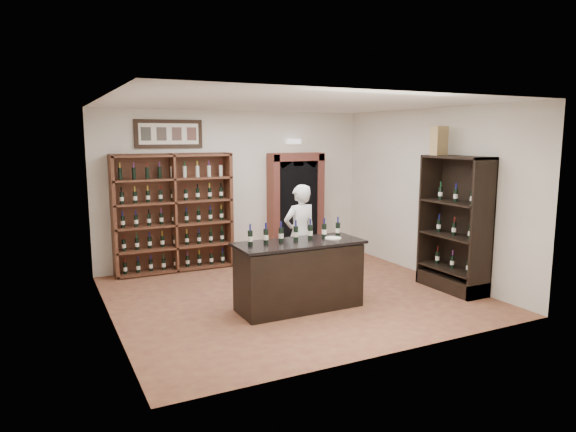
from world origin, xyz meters
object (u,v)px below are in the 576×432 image
object	(u,v)px
wine_shelf	(173,213)
wine_crate	(439,141)
tasting_counter	(299,276)
shopkeeper	(300,234)
side_cabinet	(455,245)
counter_bottle_0	(250,238)

from	to	relation	value
wine_shelf	wine_crate	size ratio (longest dim) A/B	4.62
tasting_counter	shopkeeper	distance (m)	1.37
shopkeeper	wine_crate	xyz separation A→B (m)	(2.03, -1.06, 1.58)
tasting_counter	shopkeeper	world-z (taller)	shopkeeper
shopkeeper	wine_shelf	bearing A→B (deg)	-51.38
side_cabinet	wine_crate	world-z (taller)	wine_crate
wine_crate	side_cabinet	bearing A→B (deg)	-96.97
side_cabinet	shopkeeper	bearing A→B (deg)	145.18
wine_shelf	tasting_counter	distance (m)	3.19
tasting_counter	counter_bottle_0	xyz separation A→B (m)	(-0.72, 0.10, 0.61)
side_cabinet	tasting_counter	bearing A→B (deg)	173.72
wine_shelf	shopkeeper	distance (m)	2.49
tasting_counter	counter_bottle_0	world-z (taller)	counter_bottle_0
tasting_counter	wine_crate	size ratio (longest dim) A/B	3.95
shopkeeper	wine_crate	distance (m)	2.79
wine_shelf	wine_crate	bearing A→B (deg)	-37.02
side_cabinet	shopkeeper	distance (m)	2.56
tasting_counter	side_cabinet	bearing A→B (deg)	-6.28
side_cabinet	shopkeeper	world-z (taller)	side_cabinet
tasting_counter	side_cabinet	distance (m)	2.75
wine_shelf	counter_bottle_0	size ratio (longest dim) A/B	7.33
side_cabinet	wine_crate	distance (m)	1.73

